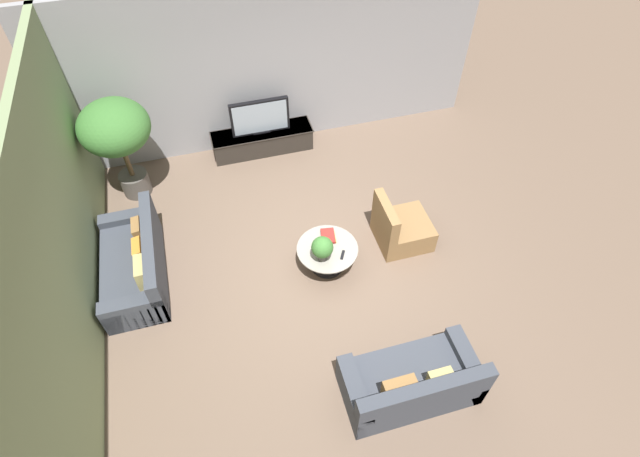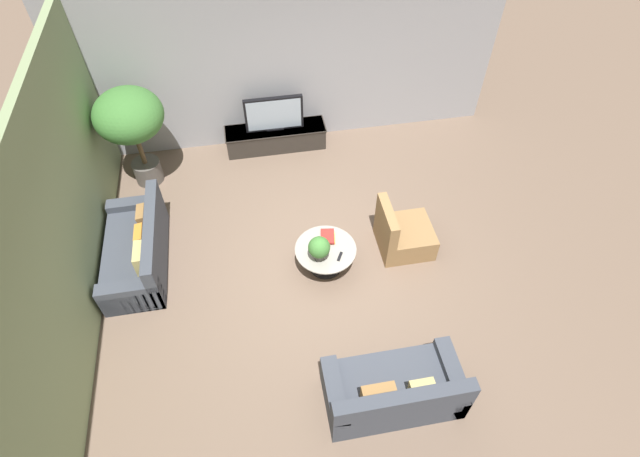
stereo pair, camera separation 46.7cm
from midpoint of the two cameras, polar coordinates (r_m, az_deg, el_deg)
ground_plane at (r=7.58m, az=1.95°, el=-4.57°), size 24.00×24.00×0.00m
back_wall_stone at (r=8.97m, az=-2.13°, el=18.23°), size 7.40×0.12×3.00m
side_wall_left at (r=6.86m, az=-25.83°, el=0.76°), size 0.12×7.40×3.00m
media_console at (r=9.41m, az=-3.64°, el=10.33°), size 1.84×0.50×0.42m
television at (r=9.09m, az=-3.80°, el=12.89°), size 1.04×0.13×0.65m
coffee_table at (r=7.37m, az=2.45°, el=-3.02°), size 0.90×0.90×0.42m
couch_by_wall at (r=7.81m, az=-18.49°, el=-2.49°), size 0.84×1.81×0.84m
couch_near_entry at (r=6.41m, az=10.58°, el=-17.90°), size 1.64×0.84×0.84m
armchair_wicker at (r=7.77m, az=11.08°, el=-0.75°), size 0.80×0.76×0.86m
potted_palm_tall at (r=8.50m, az=-19.39°, el=11.55°), size 1.09×1.09×1.79m
potted_plant_tabletop at (r=6.97m, az=1.82°, el=-2.30°), size 0.31×0.31×0.41m
book_stack at (r=7.37m, az=2.72°, el=-1.03°), size 0.24×0.30×0.06m
remote_black at (r=7.18m, az=4.14°, el=-3.28°), size 0.11×0.16×0.02m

